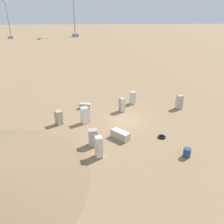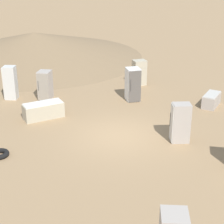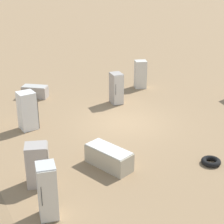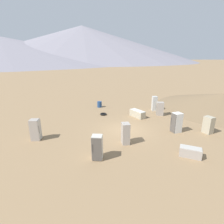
{
  "view_description": "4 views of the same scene",
  "coord_description": "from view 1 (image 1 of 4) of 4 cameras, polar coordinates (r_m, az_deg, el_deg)",
  "views": [
    {
      "loc": [
        21.41,
        -5.88,
        10.44
      ],
      "look_at": [
        -0.46,
        -1.48,
        0.94
      ],
      "focal_mm": 35.0,
      "sensor_mm": 36.0,
      "label": 1
    },
    {
      "loc": [
        -1.46,
        14.66,
        7.21
      ],
      "look_at": [
        0.4,
        -0.69,
        0.82
      ],
      "focal_mm": 60.0,
      "sensor_mm": 36.0,
      "label": 2
    },
    {
      "loc": [
        16.02,
        -3.99,
        7.51
      ],
      "look_at": [
        0.69,
        -0.75,
        0.9
      ],
      "focal_mm": 60.0,
      "sensor_mm": 36.0,
      "label": 3
    },
    {
      "loc": [
        -15.0,
        1.02,
        6.49
      ],
      "look_at": [
        0.9,
        1.3,
        1.49
      ],
      "focal_mm": 28.0,
      "sensor_mm": 36.0,
      "label": 4
    }
  ],
  "objects": [
    {
      "name": "ground_plane",
      "position": [
        24.53,
        3.6,
        -2.16
      ],
      "size": [
        1000.0,
        1000.0,
        0.0
      ],
      "primitive_type": "plane",
      "color": "#937551"
    },
    {
      "name": "power_pylon_0",
      "position": [
        149.09,
        -9.81,
        22.83
      ],
      "size": [
        11.89,
        4.08,
        33.98
      ],
      "color": "gray",
      "rests_on": "ground_plane"
    },
    {
      "name": "power_pylon_1",
      "position": [
        146.84,
        -25.3,
        19.87
      ],
      "size": [
        8.33,
        2.85,
        23.79
      ],
      "color": "gray",
      "rests_on": "ground_plane"
    },
    {
      "name": "discarded_fridge_0",
      "position": [
        27.79,
        -6.99,
        1.58
      ],
      "size": [
        1.13,
        1.55,
        0.67
      ],
      "rotation": [
        0.0,
        0.0,
        5.89
      ],
      "color": "#A89E93",
      "rests_on": "ground_plane"
    },
    {
      "name": "discarded_fridge_1",
      "position": [
        28.63,
        17.17,
        2.5
      ],
      "size": [
        0.69,
        0.77,
        1.75
      ],
      "rotation": [
        0.0,
        0.0,
        3.2
      ],
      "color": "#A89E93",
      "rests_on": "ground_plane"
    },
    {
      "name": "discarded_fridge_2",
      "position": [
        20.7,
        2.19,
        -6.0
      ],
      "size": [
        2.0,
        1.72,
        0.78
      ],
      "rotation": [
        0.0,
        0.0,
        5.32
      ],
      "color": "#B2A88E",
      "rests_on": "ground_plane"
    },
    {
      "name": "discarded_fridge_3",
      "position": [
        29.06,
        5.37,
        3.69
      ],
      "size": [
        0.68,
        0.71,
        1.68
      ],
      "rotation": [
        0.0,
        0.0,
        1.51
      ],
      "color": "beige",
      "rests_on": "ground_plane"
    },
    {
      "name": "discarded_fridge_4",
      "position": [
        19.53,
        -4.97,
        -6.66
      ],
      "size": [
        0.71,
        0.83,
        1.56
      ],
      "rotation": [
        0.0,
        0.0,
        6.22
      ],
      "color": "#A89E93",
      "rests_on": "ground_plane"
    },
    {
      "name": "discarded_fridge_5",
      "position": [
        17.89,
        -3.47,
        -9.12
      ],
      "size": [
        0.71,
        0.61,
        1.84
      ],
      "rotation": [
        0.0,
        0.0,
        4.78
      ],
      "color": "silver",
      "rests_on": "ground_plane"
    },
    {
      "name": "discarded_fridge_6",
      "position": [
        26.54,
        2.63,
        1.86
      ],
      "size": [
        0.86,
        0.69,
        1.69
      ],
      "rotation": [
        0.0,
        0.0,
        4.88
      ],
      "color": "#A89E93",
      "rests_on": "ground_plane"
    },
    {
      "name": "discarded_fridge_7",
      "position": [
        23.96,
        -13.74,
        -1.45
      ],
      "size": [
        0.96,
        0.91,
        1.53
      ],
      "rotation": [
        0.0,
        0.0,
        3.61
      ],
      "color": "#B2A88E",
      "rests_on": "ground_plane"
    },
    {
      "name": "discarded_fridge_8",
      "position": [
        23.72,
        -7.11,
        -0.83
      ],
      "size": [
        0.92,
        0.97,
        1.79
      ],
      "rotation": [
        0.0,
        0.0,
        0.37
      ],
      "color": "white",
      "rests_on": "ground_plane"
    },
    {
      "name": "scrap_tire",
      "position": [
        21.49,
        12.86,
        -6.33
      ],
      "size": [
        0.76,
        0.76,
        0.2
      ],
      "color": "black",
      "rests_on": "ground_plane"
    },
    {
      "name": "rusty_barrel",
      "position": [
        19.16,
        18.98,
        -9.99
      ],
      "size": [
        0.6,
        0.6,
        0.78
      ],
      "color": "navy",
      "rests_on": "ground_plane"
    }
  ]
}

